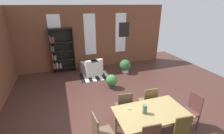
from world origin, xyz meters
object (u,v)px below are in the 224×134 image
object	(u,v)px
dining_chair_head_left	(101,132)
potted_plant_corner	(125,66)
dining_table	(151,115)
bookshelf_tall	(61,51)
dining_chair_far_left	(124,106)
dining_chair_head_right	(191,110)
potted_plant_by_shelf	(112,81)
dining_chair_far_right	(148,101)
vase_on_table	(145,109)
armchair_white	(92,68)

from	to	relation	value
dining_chair_head_left	potted_plant_corner	world-z (taller)	dining_chair_head_left
dining_chair_head_left	dining_table	bearing A→B (deg)	0.34
bookshelf_tall	dining_chair_far_left	bearing A→B (deg)	-71.36
dining_table	dining_chair_head_right	size ratio (longest dim) A/B	1.72
dining_chair_head_right	potted_plant_by_shelf	size ratio (longest dim) A/B	1.77
bookshelf_tall	dining_chair_head_right	bearing A→B (deg)	-58.58
dining_table	dining_chair_head_right	bearing A→B (deg)	0.33
dining_chair_far_right	dining_chair_far_left	xyz separation A→B (m)	(-0.74, 0.00, 0.00)
dining_chair_far_left	potted_plant_corner	size ratio (longest dim) A/B	1.52
dining_chair_head_right	potted_plant_by_shelf	world-z (taller)	dining_chair_head_right
dining_table	bookshelf_tall	size ratio (longest dim) A/B	0.80
dining_table	bookshelf_tall	bearing A→B (deg)	110.11
dining_chair_far_left	potted_plant_by_shelf	xyz separation A→B (m)	(0.29, 1.92, -0.22)
vase_on_table	dining_chair_head_left	distance (m)	1.08
dining_chair_head_right	dining_chair_far_right	bearing A→B (deg)	140.29
dining_chair_head_right	dining_chair_far_left	distance (m)	1.71
potted_plant_by_shelf	potted_plant_corner	size ratio (longest dim) A/B	0.86
vase_on_table	potted_plant_corner	world-z (taller)	vase_on_table
dining_chair_far_left	potted_plant_by_shelf	bearing A→B (deg)	81.38
dining_chair_head_left	dining_chair_far_right	distance (m)	1.70
vase_on_table	dining_chair_head_right	xyz separation A→B (m)	(1.36, 0.01, -0.34)
dining_chair_head_right	dining_chair_far_left	bearing A→B (deg)	156.25
dining_chair_far_left	potted_plant_corner	bearing A→B (deg)	66.45
dining_table	potted_plant_by_shelf	size ratio (longest dim) A/B	3.04
dining_table	dining_chair_far_left	world-z (taller)	dining_chair_far_left
vase_on_table	armchair_white	world-z (taller)	vase_on_table
dining_chair_head_right	bookshelf_tall	xyz separation A→B (m)	(-2.98, 4.88, 0.48)
dining_chair_far_left	bookshelf_tall	world-z (taller)	bookshelf_tall
armchair_white	potted_plant_corner	size ratio (longest dim) A/B	1.50
dining_chair_head_left	dining_chair_head_right	bearing A→B (deg)	0.34
vase_on_table	dining_chair_far_left	world-z (taller)	vase_on_table
dining_chair_head_left	armchair_white	size ratio (longest dim) A/B	1.01
dining_chair_head_left	bookshelf_tall	world-z (taller)	bookshelf_tall
dining_chair_far_right	bookshelf_tall	xyz separation A→B (m)	(-2.15, 4.19, 0.48)
potted_plant_by_shelf	bookshelf_tall	bearing A→B (deg)	126.99
dining_chair_head_left	bookshelf_tall	size ratio (longest dim) A/B	0.47
armchair_white	dining_chair_head_left	bearing A→B (deg)	-99.11
dining_table	bookshelf_tall	xyz separation A→B (m)	(-1.79, 4.88, 0.34)
dining_chair_far_right	bookshelf_tall	distance (m)	4.73
dining_chair_far_left	bookshelf_tall	xyz separation A→B (m)	(-1.41, 4.19, 0.48)
armchair_white	dining_table	bearing A→B (deg)	-82.84
potted_plant_corner	dining_table	bearing A→B (deg)	-104.49
vase_on_table	dining_chair_head_right	world-z (taller)	vase_on_table
dining_table	dining_chair_far_right	distance (m)	0.80
dining_chair_head_right	bookshelf_tall	distance (m)	5.73
potted_plant_by_shelf	dining_chair_head_right	bearing A→B (deg)	-64.01
dining_chair_far_right	dining_table	bearing A→B (deg)	-117.46
dining_chair_far_right	potted_plant_by_shelf	world-z (taller)	dining_chair_far_right
dining_chair_head_right	bookshelf_tall	size ratio (longest dim) A/B	0.47
potted_plant_by_shelf	armchair_white	bearing A→B (deg)	105.94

